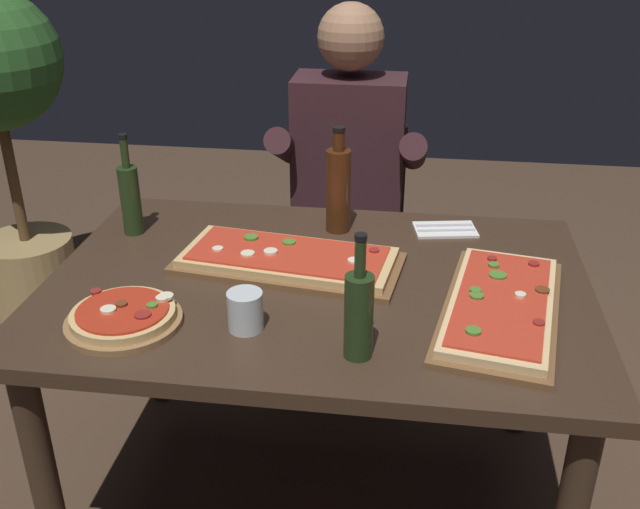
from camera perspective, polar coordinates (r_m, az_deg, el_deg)
The scene contains 13 objects.
ground_plane at distance 2.33m, azimuth -0.18°, elevation -18.21°, with size 6.40×6.40×0.00m, color #4C3828.
dining_table at distance 1.93m, azimuth -0.20°, elevation -4.51°, with size 1.40×0.96×0.74m.
pizza_rectangular_front at distance 1.95m, azimuth -2.51°, elevation -0.40°, with size 0.63×0.34×0.05m.
pizza_rectangular_left at distance 1.79m, azimuth 13.97°, elevation -3.94°, with size 0.36×0.60×0.05m.
pizza_round_far at distance 1.75m, azimuth -15.12°, elevation -4.76°, with size 0.27×0.27×0.05m.
wine_bottle_dark at distance 2.12m, azimuth 1.45°, elevation 5.21°, with size 0.07×0.07×0.32m.
oil_bottle_amber at distance 2.18m, azimuth -14.63°, elevation 4.34°, with size 0.06×0.06×0.30m.
vinegar_bottle_green at distance 1.54m, azimuth 3.05°, elevation -4.58°, with size 0.06×0.06×0.29m.
tumbler_near_camera at distance 1.67m, azimuth -5.87°, elevation -4.40°, with size 0.08×0.08×0.09m.
napkin_cutlery_set at distance 2.19m, azimuth 9.77°, elevation 1.94°, with size 0.20×0.14×0.01m.
diner_chair at distance 2.76m, azimuth 2.37°, elevation 1.75°, with size 0.44×0.44×0.87m.
seated_diner at distance 2.55m, azimuth 2.20°, elevation 5.86°, with size 0.53×0.41×1.33m.
potted_plant_corner at distance 3.16m, azimuth -23.75°, elevation 10.08°, with size 0.54×0.54×1.34m.
Camera 1 is at (0.23, -1.64, 1.64)m, focal length 40.89 mm.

